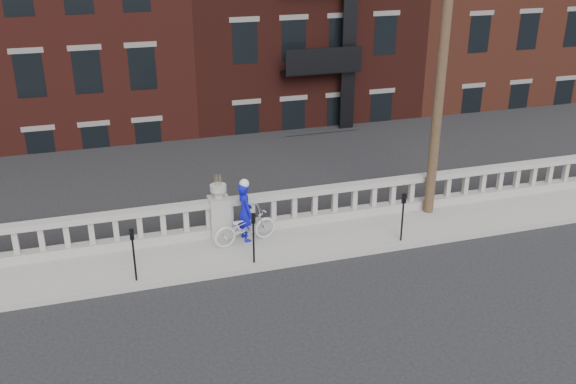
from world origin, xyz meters
name	(u,v)px	position (x,y,z in m)	size (l,w,h in m)	color
ground	(257,317)	(0.00, 0.00, 0.00)	(120.00, 120.00, 0.00)	black
sidewalk	(228,252)	(0.00, 3.00, 0.07)	(32.00, 2.20, 0.15)	gray
balustrade	(220,218)	(0.00, 3.95, 0.64)	(28.00, 0.34, 1.03)	gray
planter_pedestal	(219,212)	(0.00, 3.95, 0.83)	(0.55, 0.55, 1.76)	gray
lower_level	(154,34)	(0.56, 23.04, 2.63)	(80.00, 44.00, 20.80)	#605E59
utility_pole	(444,38)	(6.20, 3.60, 5.24)	(1.60, 0.28, 10.00)	#422D1E
parking_meter_b	(133,249)	(-2.42, 2.15, 1.00)	(0.10, 0.09, 1.36)	black
parking_meter_c	(253,232)	(0.49, 2.15, 1.00)	(0.10, 0.09, 1.36)	black
parking_meter_d	(403,212)	(4.58, 2.15, 1.00)	(0.10, 0.09, 1.36)	black
bicycle	(245,227)	(0.54, 3.28, 0.62)	(0.62, 1.77, 0.93)	silver
cyclist	(245,212)	(0.60, 3.47, 0.97)	(0.60, 0.39, 1.64)	#0B0DB2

